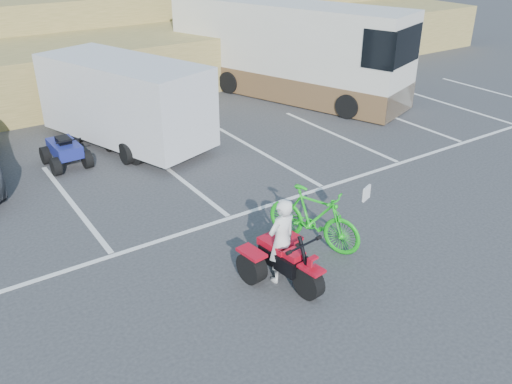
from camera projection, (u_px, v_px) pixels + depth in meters
ground at (297, 270)px, 10.20m from camera, size 100.00×100.00×0.00m
parking_stripes at (225, 181)px, 13.64m from camera, size 28.00×5.16×0.01m
grass_embankment at (54, 49)px, 21.03m from camera, size 40.00×8.50×3.10m
red_trike_atv at (286, 282)px, 9.84m from camera, size 1.37×1.72×1.03m
rider at (282, 241)px, 9.58m from camera, size 0.64×0.46×1.63m
green_dirt_bike at (314, 218)px, 10.73m from camera, size 1.29×2.13×1.24m
cargo_trailer at (125, 100)px, 15.36m from camera, size 3.67×5.65×2.45m
rv_motorhome at (286, 57)px, 19.83m from camera, size 5.27×9.32×3.27m
quad_atv_blue at (68, 165)px, 14.53m from camera, size 1.05×1.39×0.89m
quad_atv_green at (136, 153)px, 15.33m from camera, size 1.34×1.75×1.11m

